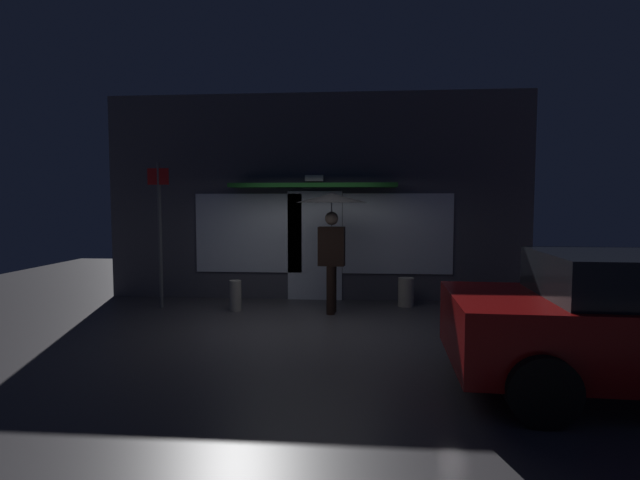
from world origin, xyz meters
TOP-DOWN VIEW (x-y plane):
  - ground_plane at (0.00, 0.00)m, footprint 18.00×18.00m
  - building_facade at (0.00, 2.34)m, footprint 8.54×1.00m
  - person_with_umbrella at (0.41, 0.97)m, footprint 1.26×1.26m
  - street_sign_post at (-2.81, 1.18)m, footprint 0.40×0.07m
  - sidewalk_bollard at (-1.35, 1.03)m, footprint 0.21×0.21m
  - sidewalk_bollard_2 at (1.79, 1.67)m, footprint 0.30×0.30m

SIDE VIEW (x-z plane):
  - ground_plane at x=0.00m, z-range 0.00..0.00m
  - sidewalk_bollard_2 at x=1.79m, z-range 0.00..0.55m
  - sidewalk_bollard at x=-1.35m, z-range 0.00..0.56m
  - street_sign_post at x=-2.81m, z-range 0.17..2.87m
  - person_with_umbrella at x=0.41m, z-range 0.63..2.76m
  - building_facade at x=0.00m, z-range -0.02..4.13m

